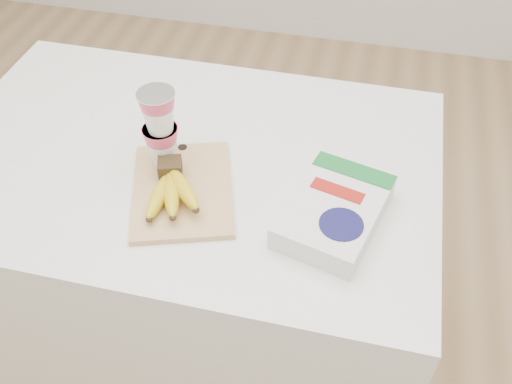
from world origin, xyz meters
TOP-DOWN VIEW (x-y plane):
  - table at (0.00, 0.00)m, footprint 1.10×0.74m
  - cutting_board at (0.03, -0.11)m, footprint 0.28×0.32m
  - bananas at (0.02, -0.14)m, footprint 0.13×0.17m
  - yogurt_stack at (-0.03, -0.04)m, footprint 0.08×0.08m
  - cereal_box at (0.34, -0.12)m, footprint 0.22×0.28m

SIDE VIEW (x-z plane):
  - table at x=0.00m, z-range 0.00..0.83m
  - cutting_board at x=0.03m, z-range 0.83..0.84m
  - cereal_box at x=0.34m, z-range 0.83..0.88m
  - bananas at x=0.02m, z-range 0.84..0.89m
  - yogurt_stack at x=-0.03m, z-range 0.85..1.02m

